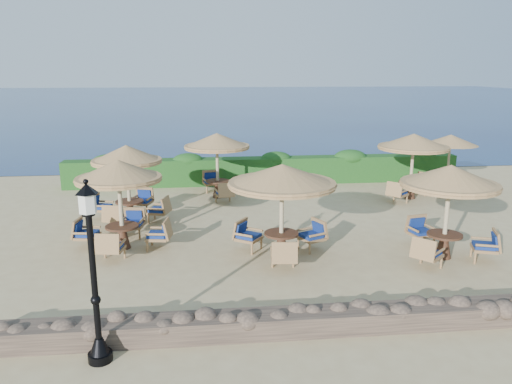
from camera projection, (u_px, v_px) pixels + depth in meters
name	position (u px, v px, depth m)	size (l,w,h in m)	color
ground	(293.00, 233.00, 16.13)	(120.00, 120.00, 0.00)	tan
sea	(218.00, 100.00, 83.67)	(160.00, 160.00, 0.00)	#0B1E4B
hedge	(265.00, 171.00, 22.94)	(18.00, 0.90, 1.20)	#143F14
stone_wall	(349.00, 319.00, 10.10)	(15.00, 0.65, 0.44)	brown
lamp_post	(94.00, 281.00, 8.69)	(0.44, 0.44, 3.31)	black
extra_parasol	(451.00, 140.00, 21.45)	(2.30, 2.30, 2.41)	tan
cafe_set_0	(120.00, 192.00, 14.31)	(2.87, 2.87, 2.65)	tan
cafe_set_1	(282.00, 189.00, 13.62)	(3.00, 3.00, 2.65)	tan
cafe_set_2	(449.00, 193.00, 13.54)	(2.76, 2.76, 2.65)	tan
cafe_set_3	(128.00, 173.00, 17.03)	(2.88, 2.88, 2.65)	tan
cafe_set_4	(217.00, 150.00, 20.08)	(2.66, 2.89, 2.65)	tan
cafe_set_5	(413.00, 150.00, 19.90)	(2.82, 2.82, 2.65)	tan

